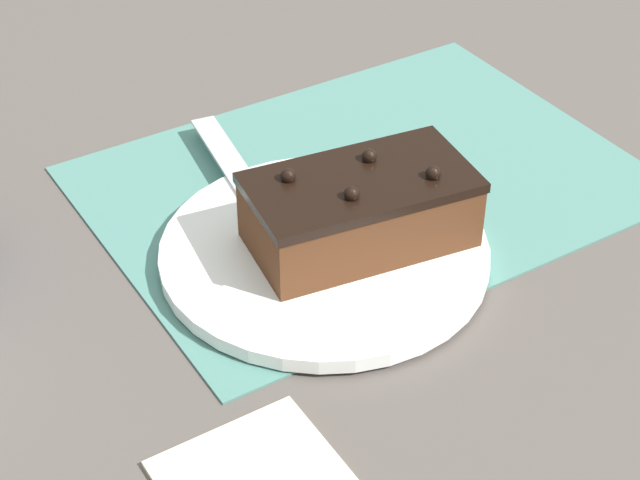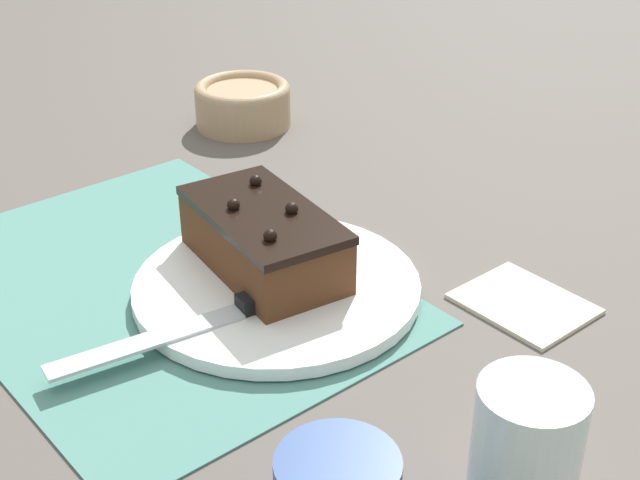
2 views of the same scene
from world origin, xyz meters
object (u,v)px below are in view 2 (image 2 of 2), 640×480
object	(u,v)px
serving_knife	(237,309)
cake_plate	(277,287)
drinking_glass	(524,462)
small_bowl	(243,103)
chocolate_cake	(264,238)

from	to	relation	value
serving_knife	cake_plate	bearing A→B (deg)	-61.91
serving_knife	drinking_glass	distance (m)	0.30
cake_plate	small_bowl	bearing A→B (deg)	148.28
chocolate_cake	small_bowl	size ratio (longest dim) A/B	1.49
chocolate_cake	drinking_glass	distance (m)	0.35
serving_knife	small_bowl	distance (m)	0.47
chocolate_cake	small_bowl	xyz separation A→B (m)	(-0.33, 0.22, -0.02)
small_bowl	chocolate_cake	bearing A→B (deg)	-32.93
cake_plate	small_bowl	world-z (taller)	small_bowl
drinking_glass	cake_plate	bearing A→B (deg)	170.90
drinking_glass	small_bowl	distance (m)	0.73
serving_knife	drinking_glass	xyz separation A→B (m)	(0.30, 0.01, 0.03)
cake_plate	drinking_glass	distance (m)	0.32
small_bowl	cake_plate	bearing A→B (deg)	-31.72
chocolate_cake	small_bowl	bearing A→B (deg)	147.07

